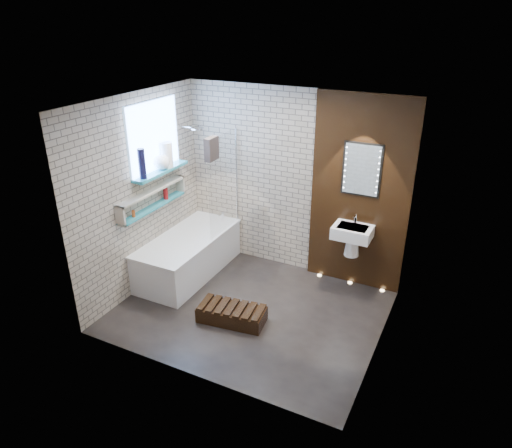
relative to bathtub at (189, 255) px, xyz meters
The scene contains 15 objects.
ground 1.34m from the bathtub, 20.18° to the right, with size 3.20×3.20×0.00m, color black.
room_shell 1.65m from the bathtub, 20.18° to the right, with size 3.24×3.20×2.60m.
walnut_panel 2.53m from the bathtub, 20.65° to the left, with size 1.30×0.06×2.60m, color black.
clerestory_window 1.65m from the bathtub, 163.78° to the right, with size 0.18×1.00×0.94m.
display_niche 1.00m from the bathtub, 135.46° to the right, with size 0.14×1.30×0.26m.
bathtub is the anchor object (origin of this frame).
bath_screen 1.14m from the bathtub, 51.10° to the left, with size 0.01×0.78×1.40m, color white.
towel 1.61m from the bathtub, 24.18° to the left, with size 0.09×0.23×0.30m, color black.
shower_head 1.78m from the bathtub, 98.54° to the left, with size 0.18×0.18×0.02m, color silver.
washbasin 2.32m from the bathtub, 16.01° to the left, with size 0.50×0.36×0.58m.
led_mirror 2.68m from the bathtub, 19.78° to the left, with size 0.50×0.02×0.70m.
walnut_step 1.36m from the bathtub, 33.91° to the right, with size 0.82×0.36×0.18m, color black.
niche_bottles 0.95m from the bathtub, 155.15° to the right, with size 0.07×0.73×0.16m.
sill_vases 1.43m from the bathtub, 161.40° to the right, with size 0.20×0.64×0.38m.
floor_uplights 2.32m from the bathtub, 19.02° to the left, with size 0.96×0.06×0.01m.
Camera 1 is at (2.27, -4.43, 3.51)m, focal length 33.00 mm.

